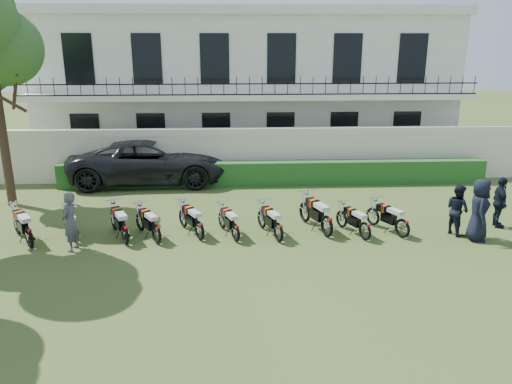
{
  "coord_description": "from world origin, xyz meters",
  "views": [
    {
      "loc": [
        -0.84,
        -13.12,
        5.81
      ],
      "look_at": [
        -0.03,
        2.56,
        1.09
      ],
      "focal_mm": 35.0,
      "sensor_mm": 36.0,
      "label": 1
    }
  ],
  "objects_px": {
    "motorcycle_2": "(125,229)",
    "motorcycle_8": "(365,227)",
    "inspector": "(70,222)",
    "officer_3": "(479,210)",
    "motorcycle_0": "(29,232)",
    "motorcycle_5": "(236,228)",
    "officer_4": "(457,209)",
    "motorcycle_9": "(403,224)",
    "officer_5": "(500,202)",
    "suv": "(151,161)",
    "motorcycle_7": "(327,221)",
    "motorcycle_3": "(156,229)",
    "motorcycle_6": "(279,228)",
    "motorcycle_1": "(74,229)",
    "motorcycle_4": "(199,226)"
  },
  "relations": [
    {
      "from": "motorcycle_6",
      "to": "inspector",
      "type": "bearing_deg",
      "value": 163.18
    },
    {
      "from": "officer_3",
      "to": "motorcycle_1",
      "type": "bearing_deg",
      "value": 106.07
    },
    {
      "from": "motorcycle_3",
      "to": "suv",
      "type": "bearing_deg",
      "value": 68.5
    },
    {
      "from": "motorcycle_8",
      "to": "motorcycle_9",
      "type": "relative_size",
      "value": 0.99
    },
    {
      "from": "motorcycle_0",
      "to": "suv",
      "type": "distance_m",
      "value": 7.58
    },
    {
      "from": "suv",
      "to": "motorcycle_1",
      "type": "bearing_deg",
      "value": 166.45
    },
    {
      "from": "officer_5",
      "to": "motorcycle_3",
      "type": "bearing_deg",
      "value": 104.45
    },
    {
      "from": "motorcycle_5",
      "to": "motorcycle_1",
      "type": "bearing_deg",
      "value": 157.16
    },
    {
      "from": "motorcycle_4",
      "to": "motorcycle_6",
      "type": "bearing_deg",
      "value": -33.64
    },
    {
      "from": "motorcycle_0",
      "to": "motorcycle_7",
      "type": "bearing_deg",
      "value": -32.04
    },
    {
      "from": "inspector",
      "to": "officer_3",
      "type": "bearing_deg",
      "value": 101.95
    },
    {
      "from": "motorcycle_0",
      "to": "inspector",
      "type": "height_order",
      "value": "inspector"
    },
    {
      "from": "officer_5",
      "to": "motorcycle_4",
      "type": "bearing_deg",
      "value": 103.78
    },
    {
      "from": "motorcycle_9",
      "to": "suv",
      "type": "relative_size",
      "value": 0.25
    },
    {
      "from": "motorcycle_5",
      "to": "suv",
      "type": "xyz_separation_m",
      "value": [
        -3.55,
        6.95,
        0.48
      ]
    },
    {
      "from": "motorcycle_0",
      "to": "motorcycle_8",
      "type": "distance_m",
      "value": 9.95
    },
    {
      "from": "motorcycle_2",
      "to": "motorcycle_5",
      "type": "bearing_deg",
      "value": -23.99
    },
    {
      "from": "motorcycle_3",
      "to": "motorcycle_8",
      "type": "distance_m",
      "value": 6.3
    },
    {
      "from": "motorcycle_5",
      "to": "officer_3",
      "type": "relative_size",
      "value": 0.89
    },
    {
      "from": "motorcycle_2",
      "to": "inspector",
      "type": "distance_m",
      "value": 1.54
    },
    {
      "from": "motorcycle_8",
      "to": "suv",
      "type": "xyz_separation_m",
      "value": [
        -7.48,
        7.02,
        0.49
      ]
    },
    {
      "from": "motorcycle_3",
      "to": "motorcycle_5",
      "type": "relative_size",
      "value": 0.97
    },
    {
      "from": "suv",
      "to": "officer_3",
      "type": "relative_size",
      "value": 3.5
    },
    {
      "from": "motorcycle_7",
      "to": "officer_4",
      "type": "relative_size",
      "value": 1.27
    },
    {
      "from": "motorcycle_5",
      "to": "motorcycle_8",
      "type": "bearing_deg",
      "value": -21.44
    },
    {
      "from": "motorcycle_8",
      "to": "motorcycle_9",
      "type": "height_order",
      "value": "motorcycle_9"
    },
    {
      "from": "inspector",
      "to": "motorcycle_2",
      "type": "bearing_deg",
      "value": 112.09
    },
    {
      "from": "motorcycle_4",
      "to": "motorcycle_5",
      "type": "distance_m",
      "value": 1.11
    },
    {
      "from": "motorcycle_2",
      "to": "motorcycle_7",
      "type": "relative_size",
      "value": 0.9
    },
    {
      "from": "motorcycle_1",
      "to": "motorcycle_2",
      "type": "xyz_separation_m",
      "value": [
        1.57,
        -0.29,
        0.06
      ]
    },
    {
      "from": "motorcycle_0",
      "to": "motorcycle_1",
      "type": "bearing_deg",
      "value": -15.25
    },
    {
      "from": "motorcycle_6",
      "to": "officer_4",
      "type": "relative_size",
      "value": 1.12
    },
    {
      "from": "motorcycle_5",
      "to": "suv",
      "type": "relative_size",
      "value": 0.25
    },
    {
      "from": "suv",
      "to": "motorcycle_4",
      "type": "bearing_deg",
      "value": -162.65
    },
    {
      "from": "motorcycle_1",
      "to": "motorcycle_5",
      "type": "relative_size",
      "value": 0.94
    },
    {
      "from": "motorcycle_2",
      "to": "motorcycle_8",
      "type": "distance_m",
      "value": 7.22
    },
    {
      "from": "motorcycle_2",
      "to": "officer_4",
      "type": "height_order",
      "value": "officer_4"
    },
    {
      "from": "motorcycle_1",
      "to": "motorcycle_2",
      "type": "bearing_deg",
      "value": -37.85
    },
    {
      "from": "inspector",
      "to": "officer_4",
      "type": "relative_size",
      "value": 1.08
    },
    {
      "from": "motorcycle_9",
      "to": "officer_4",
      "type": "xyz_separation_m",
      "value": [
        1.8,
        0.29,
        0.34
      ]
    },
    {
      "from": "motorcycle_4",
      "to": "inspector",
      "type": "xyz_separation_m",
      "value": [
        -3.65,
        -0.55,
        0.4
      ]
    },
    {
      "from": "motorcycle_7",
      "to": "motorcycle_5",
      "type": "bearing_deg",
      "value": 165.36
    },
    {
      "from": "motorcycle_8",
      "to": "motorcycle_0",
      "type": "bearing_deg",
      "value": 157.57
    },
    {
      "from": "motorcycle_3",
      "to": "motorcycle_7",
      "type": "distance_m",
      "value": 5.19
    },
    {
      "from": "officer_4",
      "to": "motorcycle_2",
      "type": "bearing_deg",
      "value": 72.43
    },
    {
      "from": "motorcycle_9",
      "to": "officer_5",
      "type": "relative_size",
      "value": 1.0
    },
    {
      "from": "motorcycle_6",
      "to": "suv",
      "type": "distance_m",
      "value": 8.55
    },
    {
      "from": "motorcycle_9",
      "to": "motorcycle_8",
      "type": "bearing_deg",
      "value": 157.81
    },
    {
      "from": "motorcycle_5",
      "to": "motorcycle_7",
      "type": "distance_m",
      "value": 2.83
    },
    {
      "from": "motorcycle_0",
      "to": "suv",
      "type": "bearing_deg",
      "value": 36.01
    }
  ]
}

